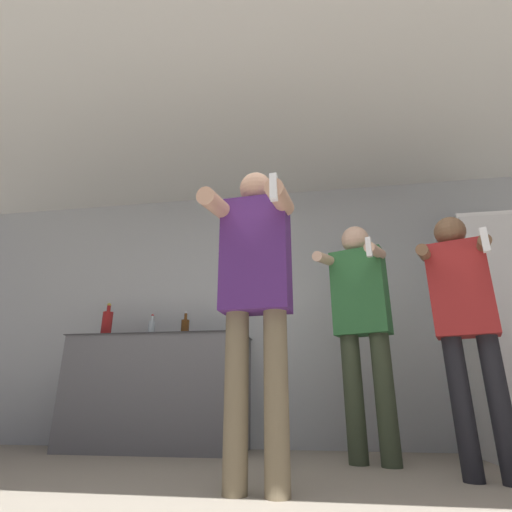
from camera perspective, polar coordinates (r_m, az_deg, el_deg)
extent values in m
cube|color=#B2B7BC|center=(4.02, 4.62, -7.48)|extent=(7.00, 0.06, 2.55)
cube|color=silver|center=(3.31, 1.96, 20.66)|extent=(7.00, 3.27, 0.05)
cube|color=white|center=(3.88, 32.27, -9.31)|extent=(0.71, 0.71, 1.86)
cube|color=slate|center=(3.87, -13.83, -18.38)|extent=(1.59, 0.59, 0.96)
cube|color=#38383A|center=(3.91, -13.25, -11.26)|extent=(1.62, 0.62, 0.01)
cylinder|color=maroon|center=(4.11, -20.55, -9.18)|extent=(0.10, 0.10, 0.24)
cylinder|color=maroon|center=(4.14, -20.29, -7.06)|extent=(0.03, 0.03, 0.07)
sphere|color=#B29933|center=(4.15, -20.23, -6.58)|extent=(0.04, 0.04, 0.04)
cylinder|color=silver|center=(3.91, -14.72, -10.02)|extent=(0.06, 0.06, 0.14)
cylinder|color=silver|center=(3.92, -14.60, -8.61)|extent=(0.02, 0.02, 0.05)
sphere|color=maroon|center=(3.93, -14.56, -8.22)|extent=(0.03, 0.03, 0.03)
cylinder|color=#563314|center=(3.79, -10.11, -10.06)|extent=(0.07, 0.07, 0.14)
cylinder|color=#563314|center=(3.81, -10.01, -8.50)|extent=(0.03, 0.03, 0.07)
sphere|color=silver|center=(3.82, -9.98, -8.01)|extent=(0.03, 0.03, 0.03)
cylinder|color=#75664C|center=(2.15, -2.84, -19.60)|extent=(0.12, 0.12, 0.87)
cylinder|color=#75664C|center=(2.10, 2.91, -19.60)|extent=(0.12, 0.12, 0.87)
cube|color=#4C236B|center=(2.25, 0.00, 0.11)|extent=(0.39, 0.23, 0.65)
sphere|color=tan|center=(2.43, 0.00, 9.56)|extent=(0.20, 0.20, 0.20)
cylinder|color=tan|center=(2.24, -5.61, 7.17)|extent=(0.13, 0.39, 0.16)
cylinder|color=tan|center=(2.15, 3.49, 8.22)|extent=(0.13, 0.39, 0.16)
cube|color=white|center=(1.98, 2.53, 9.79)|extent=(0.04, 0.04, 0.14)
cylinder|color=black|center=(2.73, 27.36, -18.51)|extent=(0.11, 0.11, 0.78)
cylinder|color=black|center=(2.73, 31.50, -17.86)|extent=(0.11, 0.11, 0.78)
cube|color=maroon|center=(2.80, 27.12, -4.25)|extent=(0.39, 0.30, 0.59)
sphere|color=brown|center=(2.91, 25.95, 3.15)|extent=(0.19, 0.19, 0.19)
cylinder|color=brown|center=(2.71, 22.88, 0.36)|extent=(0.18, 0.34, 0.13)
cylinder|color=brown|center=(2.71, 29.74, 1.44)|extent=(0.18, 0.34, 0.13)
cube|color=white|center=(2.55, 29.89, 2.01)|extent=(0.05, 0.05, 0.14)
cylinder|color=#38422D|center=(3.15, 13.81, -19.01)|extent=(0.14, 0.14, 0.88)
cylinder|color=#38422D|center=(3.09, 17.96, -18.65)|extent=(0.14, 0.14, 0.88)
cube|color=#2D6B38|center=(3.21, 14.61, -5.04)|extent=(0.45, 0.33, 0.66)
sphere|color=beige|center=(3.34, 13.97, 2.26)|extent=(0.22, 0.22, 0.22)
cylinder|color=beige|center=(3.15, 9.94, -0.47)|extent=(0.22, 0.41, 0.15)
cylinder|color=beige|center=(3.06, 16.68, 0.70)|extent=(0.22, 0.41, 0.15)
cube|color=white|center=(2.87, 15.84, 1.24)|extent=(0.05, 0.05, 0.14)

